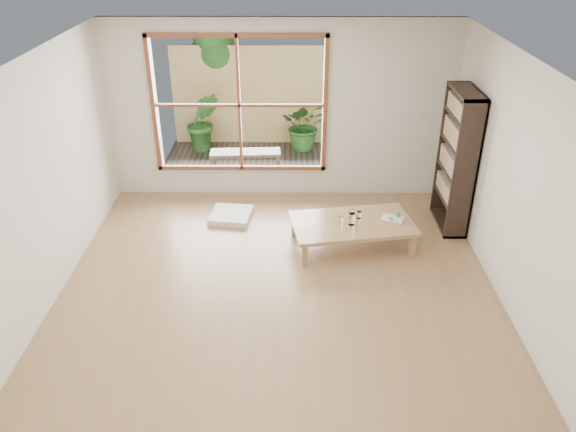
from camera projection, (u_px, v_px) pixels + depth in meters
name	position (u px, v px, depth m)	size (l,w,h in m)	color
ground	(278.00, 284.00, 6.56)	(5.00, 5.00, 0.00)	#936C49
low_table	(352.00, 225.00, 7.20)	(1.66, 1.11, 0.34)	#9C754B
floor_cushion	(231.00, 215.00, 7.97)	(0.56, 0.56, 0.08)	beige
bookshelf	(457.00, 161.00, 7.39)	(0.30, 0.85, 1.90)	black
glass_tall	(352.00, 219.00, 7.09)	(0.09, 0.09, 0.16)	silver
glass_mid	(359.00, 215.00, 7.26)	(0.07, 0.07, 0.09)	silver
glass_short	(351.00, 212.00, 7.31)	(0.07, 0.07, 0.09)	silver
glass_small	(341.00, 220.00, 7.15)	(0.07, 0.07, 0.09)	silver
food_tray	(394.00, 218.00, 7.25)	(0.32, 0.28, 0.09)	white
deck	(248.00, 164.00, 9.69)	(2.80, 2.00, 0.05)	#362E27
garden_bench	(245.00, 155.00, 9.19)	(1.16, 0.39, 0.36)	black
bamboo_fence	(250.00, 96.00, 10.13)	(2.80, 0.06, 1.80)	tan
shrub_right	(305.00, 125.00, 10.04)	(0.80, 0.69, 0.89)	#2C6424
shrub_left	(203.00, 122.00, 9.95)	(0.58, 0.47, 1.06)	#2C6424
garden_tree	(212.00, 51.00, 10.05)	(1.04, 0.85, 2.22)	#4C3D2D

